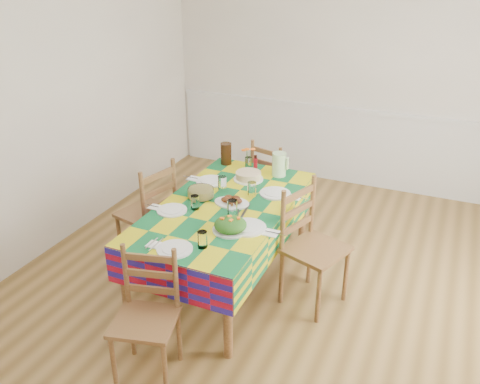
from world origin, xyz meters
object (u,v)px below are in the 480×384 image
object	(u,v)px
meat_platter	(232,201)
tea_pitcher	(226,154)
chair_near	(147,317)
chair_right	(311,247)
chair_left	(150,214)
dining_table	(225,213)
green_pitcher	(279,164)
chair_far	(273,182)

from	to	relation	value
meat_platter	tea_pitcher	bearing A→B (deg)	118.18
chair_near	chair_right	xyz separation A→B (m)	(0.73, 1.16, 0.05)
tea_pitcher	chair_right	bearing A→B (deg)	-35.54
tea_pitcher	chair_left	world-z (taller)	chair_left
dining_table	meat_platter	distance (m)	0.11
dining_table	chair_right	world-z (taller)	chair_right
chair_near	green_pitcher	bearing A→B (deg)	69.72
chair_far	dining_table	bearing A→B (deg)	106.08
dining_table	chair_far	size ratio (longest dim) A/B	2.07
dining_table	chair_far	bearing A→B (deg)	90.54
dining_table	chair_far	distance (m)	1.16
green_pitcher	chair_far	distance (m)	0.60
meat_platter	chair_far	bearing A→B (deg)	92.79
green_pitcher	chair_right	world-z (taller)	chair_right
meat_platter	chair_right	distance (m)	0.72
tea_pitcher	chair_near	distance (m)	2.00
meat_platter	dining_table	bearing A→B (deg)	-138.54
tea_pitcher	chair_near	xyz separation A→B (m)	(0.35, -1.93, -0.38)
tea_pitcher	green_pitcher	bearing A→B (deg)	-6.35
chair_right	green_pitcher	bearing A→B (deg)	55.97
meat_platter	tea_pitcher	distance (m)	0.85
chair_near	dining_table	bearing A→B (deg)	75.46
meat_platter	green_pitcher	size ratio (longest dim) A/B	1.34
chair_far	chair_left	distance (m)	1.36
green_pitcher	chair_right	distance (m)	0.94
meat_platter	green_pitcher	bearing A→B (deg)	77.57
tea_pitcher	chair_far	xyz separation A→B (m)	(0.35, 0.36, -0.38)
chair_far	chair_right	xyz separation A→B (m)	(0.73, -1.13, 0.05)
chair_far	chair_left	xyz separation A→B (m)	(-0.71, -1.15, 0.04)
chair_right	chair_left	bearing A→B (deg)	110.36
meat_platter	tea_pitcher	size ratio (longest dim) A/B	1.41
dining_table	meat_platter	bearing A→B (deg)	41.46
meat_platter	chair_far	world-z (taller)	chair_far
meat_platter	chair_far	xyz separation A→B (m)	(-0.05, 1.11, -0.30)
meat_platter	chair_right	size ratio (longest dim) A/B	0.30
green_pitcher	chair_far	size ratio (longest dim) A/B	0.25
chair_far	meat_platter	bearing A→B (deg)	108.33
dining_table	chair_left	world-z (taller)	chair_left
dining_table	chair_near	xyz separation A→B (m)	(-0.01, -1.14, -0.20)
chair_near	chair_left	distance (m)	1.34
chair_near	chair_far	xyz separation A→B (m)	(-0.00, 2.29, -0.00)
chair_near	chair_far	distance (m)	2.29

